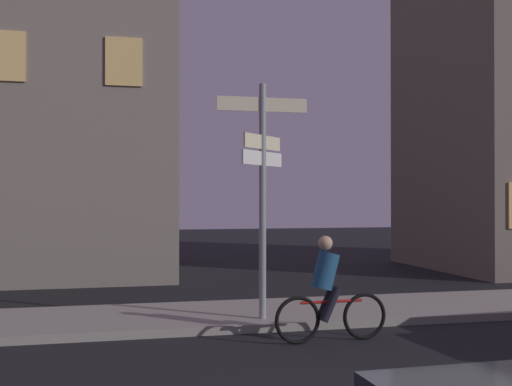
% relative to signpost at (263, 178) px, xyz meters
% --- Properties ---
extents(sidewalk_kerb, '(40.00, 2.57, 0.14)m').
position_rel_signpost_xyz_m(sidewalk_kerb, '(0.05, 0.79, -2.45)').
color(sidewalk_kerb, gray).
rests_on(sidewalk_kerb, ground_plane).
extents(signpost, '(1.57, 0.92, 3.98)m').
position_rel_signpost_xyz_m(signpost, '(0.00, 0.00, 0.00)').
color(signpost, gray).
rests_on(signpost, sidewalk_kerb).
extents(cyclist, '(1.82, 0.35, 1.61)m').
position_rel_signpost_xyz_m(cyclist, '(0.69, -1.35, -1.77)').
color(cyclist, black).
rests_on(cyclist, ground_plane).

